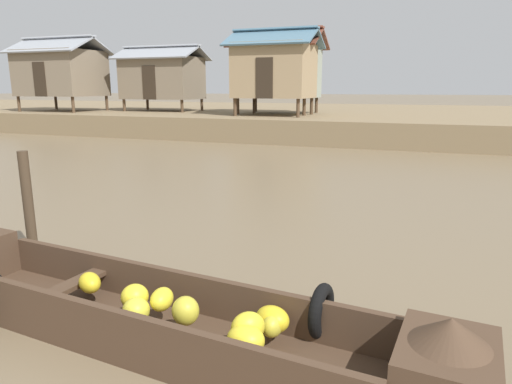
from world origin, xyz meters
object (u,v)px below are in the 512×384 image
stilt_house_mid_left (162,77)px  mooring_post (28,205)px  stilt_house_mid_right (278,70)px  stilt_house_right (275,70)px  stilt_house_left (61,72)px  banana_boat (149,311)px

stilt_house_mid_left → mooring_post: 20.87m
stilt_house_mid_right → stilt_house_mid_left: bearing=177.7°
stilt_house_mid_left → stilt_house_right: size_ratio=1.15×
stilt_house_left → mooring_post: 22.04m
stilt_house_left → mooring_post: (14.42, -16.48, -2.43)m
stilt_house_left → stilt_house_right: bearing=1.5°
stilt_house_left → stilt_house_mid_left: 5.68m
banana_boat → stilt_house_left: stilt_house_left is taller
stilt_house_right → stilt_house_mid_left: bearing=166.0°
stilt_house_mid_right → mooring_post: 18.64m
stilt_house_right → stilt_house_left: bearing=-178.5°
banana_boat → stilt_house_right: bearing=104.4°
stilt_house_mid_left → stilt_house_mid_right: 7.02m
banana_boat → stilt_house_left: 24.94m
stilt_house_left → stilt_house_mid_left: stilt_house_left is taller
stilt_house_left → stilt_house_right: (12.57, 0.32, 0.00)m
stilt_house_mid_right → mooring_post: size_ratio=2.98×
stilt_house_mid_right → stilt_house_left: bearing=-171.4°
stilt_house_left → stilt_house_mid_left: size_ratio=1.01×
stilt_house_left → stilt_house_mid_right: bearing=8.6°
stilt_house_mid_left → stilt_house_mid_right: (7.01, -0.28, 0.30)m
mooring_post → stilt_house_left: bearing=131.2°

